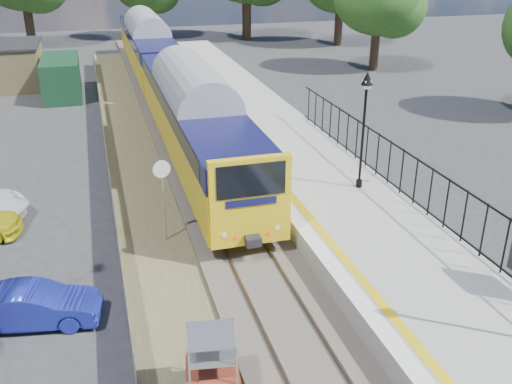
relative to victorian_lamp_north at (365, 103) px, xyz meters
name	(u,v)px	position (x,y,z in m)	size (l,w,h in m)	color
ground	(278,315)	(-5.30, -6.00, -4.30)	(120.00, 120.00, 0.00)	#2D2D30
track_bed	(199,186)	(-5.77, 3.67, -4.21)	(5.90, 80.00, 0.29)	#473F38
platform	(314,181)	(-1.10, 2.00, -3.85)	(5.00, 70.00, 0.90)	gray
platform_edge	(268,177)	(-3.16, 2.00, -3.39)	(0.90, 70.00, 0.01)	silver
victorian_lamp_north	(365,103)	(0.00, 0.00, 0.00)	(0.44, 0.44, 4.60)	black
palisade_fence	(442,200)	(1.25, -3.76, -2.46)	(0.12, 26.00, 2.00)	black
wire_fence	(108,165)	(-9.50, 6.00, -3.70)	(0.06, 52.00, 1.20)	#999EA3
train	(165,70)	(-5.30, 17.39, -1.96)	(2.82, 40.83, 3.51)	gold
brick_plinth	(212,370)	(-7.80, -8.79, -3.36)	(1.38, 1.38, 1.96)	maroon
speed_sign	(163,186)	(-7.80, -0.72, -2.15)	(0.62, 0.15, 3.10)	#999EA3
car_blue	(34,306)	(-11.98, -4.52, -3.71)	(1.26, 3.60, 1.19)	navy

